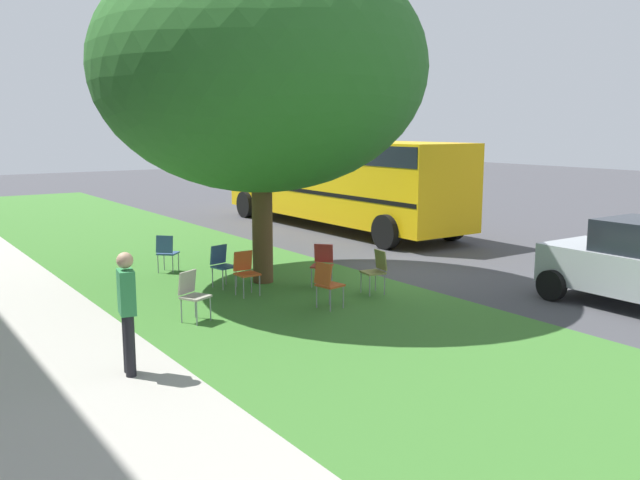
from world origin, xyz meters
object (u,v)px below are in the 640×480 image
(chair_5, at_px, (222,263))
(pedestrian_0, at_px, (127,308))
(street_tree, at_px, (260,69))
(chair_4, at_px, (167,250))
(school_bus, at_px, (337,175))
(chair_0, at_px, (245,270))
(chair_6, at_px, (192,292))
(chair_1, at_px, (376,268))
(chair_2, at_px, (327,282))
(chair_3, at_px, (323,262))

(chair_5, xyz_separation_m, pedestrian_0, (-3.86, 3.33, 0.41))
(street_tree, bearing_deg, pedestrian_0, 131.45)
(chair_4, bearing_deg, street_tree, -147.43)
(school_bus, bearing_deg, street_tree, 132.50)
(chair_0, bearing_deg, chair_5, 4.45)
(chair_4, height_order, chair_6, same)
(chair_1, relative_size, chair_6, 1.00)
(chair_6, height_order, pedestrian_0, pedestrian_0)
(chair_0, xyz_separation_m, school_bus, (6.34, -6.90, 1.24))
(chair_2, relative_size, chair_6, 1.00)
(chair_5, bearing_deg, street_tree, -96.11)
(pedestrian_0, bearing_deg, school_bus, -47.93)
(street_tree, bearing_deg, school_bus, -47.50)
(street_tree, bearing_deg, chair_1, -148.05)
(street_tree, xyz_separation_m, school_bus, (5.54, -6.04, -2.75))
(chair_4, xyz_separation_m, chair_5, (-2.00, -0.41, 0.00))
(chair_3, distance_m, school_bus, 8.45)
(street_tree, height_order, chair_2, street_tree)
(chair_0, xyz_separation_m, chair_1, (-1.38, -2.22, 0.00))
(chair_4, bearing_deg, chair_1, -147.75)
(chair_2, xyz_separation_m, chair_5, (2.69, 0.80, 0.00))
(school_bus, bearing_deg, chair_6, 131.05)
(chair_0, height_order, chair_4, same)
(street_tree, distance_m, chair_5, 4.09)
(chair_4, height_order, school_bus, school_bus)
(chair_3, bearing_deg, chair_5, 57.88)
(chair_0, relative_size, chair_5, 1.00)
(street_tree, relative_size, chair_6, 8.02)
(street_tree, relative_size, school_bus, 0.68)
(chair_0, bearing_deg, chair_3, -97.37)
(chair_3, relative_size, pedestrian_0, 0.52)
(chair_2, relative_size, chair_5, 1.00)
(chair_6, relative_size, pedestrian_0, 0.52)
(chair_1, bearing_deg, chair_0, 58.12)
(chair_1, relative_size, pedestrian_0, 0.52)
(chair_3, xyz_separation_m, chair_4, (3.12, 2.20, 0.00))
(chair_5, xyz_separation_m, school_bus, (5.44, -6.97, 1.24))
(chair_5, distance_m, pedestrian_0, 5.12)
(school_bus, relative_size, pedestrian_0, 6.15)
(chair_1, distance_m, chair_5, 3.23)
(street_tree, relative_size, chair_4, 8.02)
(chair_5, height_order, pedestrian_0, pedestrian_0)
(chair_0, distance_m, chair_1, 2.62)
(chair_4, relative_size, chair_5, 1.00)
(street_tree, relative_size, chair_1, 8.02)
(chair_2, xyz_separation_m, chair_4, (4.68, 1.21, 0.00))
(street_tree, xyz_separation_m, chair_6, (-1.90, 2.50, -3.99))
(pedestrian_0, bearing_deg, chair_5, -40.76)
(chair_6, xyz_separation_m, pedestrian_0, (-1.86, 1.76, 0.41))
(chair_1, relative_size, chair_2, 1.00)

